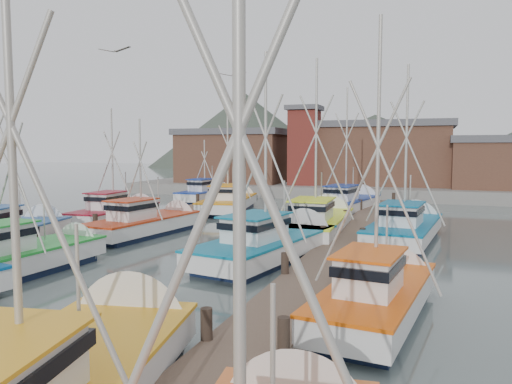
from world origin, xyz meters
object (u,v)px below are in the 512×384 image
(boat_12, at_px, (230,202))
(boat_8, at_px, (149,223))
(lookout_tower, at_px, (304,145))
(boat_4, at_px, (29,257))

(boat_12, bearing_deg, boat_8, -99.77)
(boat_12, bearing_deg, lookout_tower, 70.20)
(boat_4, height_order, boat_12, boat_12)
(boat_8, relative_size, boat_12, 0.86)
(boat_4, xyz_separation_m, boat_8, (-0.22, 9.66, -0.00))
(lookout_tower, relative_size, boat_8, 0.95)
(lookout_tower, height_order, boat_8, lookout_tower)
(boat_4, relative_size, boat_12, 0.80)
(lookout_tower, bearing_deg, boat_8, -95.69)
(boat_8, height_order, boat_12, boat_12)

